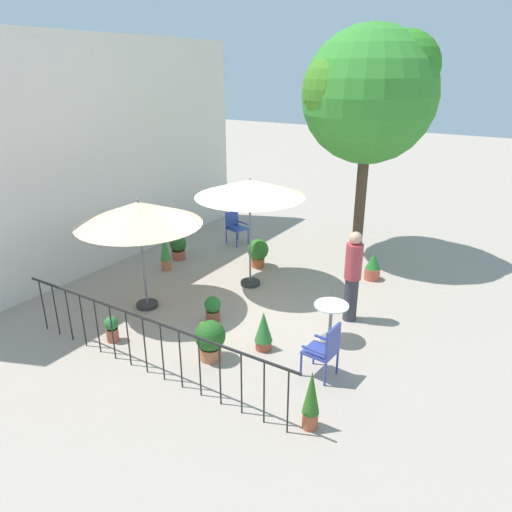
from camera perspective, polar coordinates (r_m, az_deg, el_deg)
ground_plane at (r=10.09m, az=-0.81°, el=-5.22°), size 60.00×60.00×0.00m
villa_facade at (r=11.88m, az=-18.05°, el=11.37°), size 9.58×0.30×5.29m
terrace_railing at (r=7.70m, az=-13.34°, el=-9.28°), size 0.03×5.49×1.01m
shade_tree at (r=11.97m, az=13.37°, el=18.33°), size 3.29×3.13×5.53m
patio_umbrella_0 at (r=9.32m, az=-13.94°, el=4.95°), size 2.43×2.43×2.28m
patio_umbrella_1 at (r=10.01m, az=-0.75°, el=8.05°), size 2.34×2.34×2.46m
cafe_table_0 at (r=8.56m, az=8.98°, el=-7.11°), size 0.61×0.61×0.71m
patio_chair_0 at (r=7.57m, az=8.32°, el=-10.92°), size 0.47×0.50×0.94m
patio_chair_1 at (r=13.13m, az=-2.53°, el=3.70°), size 0.57×0.58×0.89m
potted_plant_0 at (r=11.54m, az=0.24°, el=0.55°), size 0.52×0.52×0.71m
potted_plant_1 at (r=11.54m, az=-10.87°, el=0.63°), size 0.25×0.25×0.95m
potted_plant_2 at (r=6.63m, az=6.64°, el=-16.73°), size 0.24×0.24×0.91m
potted_plant_3 at (r=12.21m, az=-9.34°, el=1.12°), size 0.42×0.42×0.63m
potted_plant_4 at (r=11.21m, az=13.86°, el=-1.25°), size 0.35×0.35×0.65m
potted_plant_5 at (r=8.25m, az=0.91°, el=-8.92°), size 0.31×0.31×0.72m
potted_plant_6 at (r=9.19m, az=-5.23°, el=-6.27°), size 0.32×0.32×0.51m
potted_plant_7 at (r=8.01m, az=-5.55°, el=-9.86°), size 0.52×0.52×0.71m
potted_plant_8 at (r=8.91m, az=-16.96°, el=-8.29°), size 0.25×0.25×0.48m
standing_person at (r=9.10m, az=11.54°, el=-2.28°), size 0.45×0.45×1.80m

